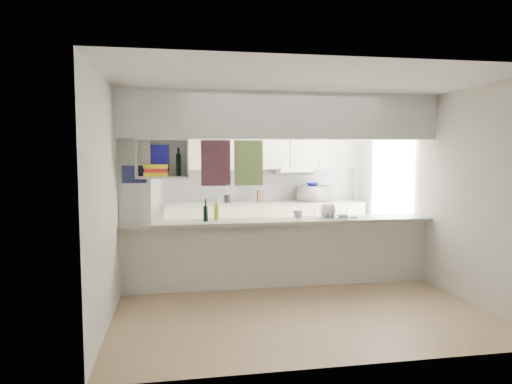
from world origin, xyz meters
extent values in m
plane|color=tan|center=(0.00, 0.00, 0.00)|extent=(4.80, 4.80, 0.00)
plane|color=white|center=(0.00, 0.00, 2.60)|extent=(4.80, 4.80, 0.00)
plane|color=silver|center=(0.00, 2.40, 1.30)|extent=(4.20, 0.00, 4.20)
plane|color=silver|center=(-2.10, 0.00, 1.30)|extent=(0.00, 4.80, 4.80)
plane|color=silver|center=(2.10, 0.00, 1.30)|extent=(0.00, 4.80, 4.80)
cube|color=silver|center=(0.00, 0.00, 0.44)|extent=(4.20, 0.15, 0.88)
cube|color=#AFA799|center=(0.00, 0.00, 0.90)|extent=(4.20, 0.50, 0.04)
cube|color=white|center=(0.00, 0.00, 2.30)|extent=(4.20, 0.50, 0.60)
cube|color=silver|center=(-1.90, 0.00, 1.30)|extent=(0.40, 0.18, 2.60)
cube|color=#191E4C|center=(-1.90, -0.10, 1.55)|extent=(0.30, 0.01, 0.22)
cube|color=white|center=(-1.90, -0.10, 1.32)|extent=(0.30, 0.01, 0.24)
cube|color=black|center=(-0.85, 0.22, 1.68)|extent=(0.40, 0.02, 0.62)
cube|color=#1A7561|center=(-0.40, 0.22, 1.68)|extent=(0.40, 0.02, 0.62)
cube|color=white|center=(-1.55, -0.10, 1.51)|extent=(0.65, 0.35, 0.02)
cube|color=white|center=(-1.55, -0.10, 1.99)|extent=(0.65, 0.35, 0.02)
cube|color=white|center=(-1.55, 0.06, 1.75)|extent=(0.65, 0.02, 0.50)
cube|color=white|center=(-1.86, -0.10, 1.75)|extent=(0.02, 0.35, 0.50)
cube|color=white|center=(-1.24, -0.10, 1.75)|extent=(0.02, 0.35, 0.50)
cube|color=yellow|center=(-1.63, -0.10, 1.55)|extent=(0.30, 0.24, 0.05)
cube|color=red|center=(-1.63, -0.10, 1.60)|extent=(0.28, 0.22, 0.05)
cube|color=yellow|center=(-1.63, -0.10, 1.65)|extent=(0.30, 0.24, 0.05)
cube|color=#0E0D91|center=(-1.60, 0.02, 1.75)|extent=(0.26, 0.02, 0.34)
cylinder|color=black|center=(-1.35, -0.10, 1.67)|extent=(0.06, 0.06, 0.28)
cube|color=beige|center=(0.20, 2.10, 0.45)|extent=(3.60, 0.60, 0.90)
cube|color=#AFA799|center=(0.20, 2.10, 0.91)|extent=(3.60, 0.63, 0.03)
cube|color=silver|center=(0.20, 2.38, 1.22)|extent=(3.60, 0.03, 0.60)
cube|color=beige|center=(0.00, 2.23, 1.88)|extent=(2.62, 0.34, 0.72)
cube|color=white|center=(0.75, 2.16, 1.48)|extent=(0.60, 0.46, 0.12)
cube|color=silver|center=(0.75, 1.93, 1.45)|extent=(0.60, 0.02, 0.05)
imported|color=white|center=(1.13, 2.13, 1.07)|extent=(0.61, 0.51, 0.29)
imported|color=#0E0D91|center=(1.09, 2.12, 1.24)|extent=(0.24, 0.24, 0.06)
cube|color=silver|center=(0.71, 0.00, 0.93)|extent=(0.40, 0.31, 0.01)
cylinder|color=white|center=(0.62, 0.00, 1.03)|extent=(0.02, 0.19, 0.19)
cylinder|color=white|center=(0.68, 0.00, 1.03)|extent=(0.02, 0.19, 0.19)
cylinder|color=white|center=(0.73, 0.00, 1.03)|extent=(0.02, 0.19, 0.19)
imported|color=white|center=(0.24, -0.03, 0.98)|extent=(0.13, 0.13, 0.10)
cylinder|color=black|center=(-1.01, -0.01, 1.02)|extent=(0.07, 0.07, 0.20)
cylinder|color=black|center=(-1.01, -0.01, 1.17)|extent=(0.02, 0.02, 0.09)
cylinder|color=#80A61B|center=(-0.86, 0.07, 1.03)|extent=(0.07, 0.07, 0.22)
cylinder|color=#80A61B|center=(-0.86, 0.07, 1.19)|extent=(0.02, 0.02, 0.09)
cylinder|color=silver|center=(0.66, 0.03, 0.95)|extent=(0.13, 0.13, 0.07)
cube|color=silver|center=(0.85, -0.07, 0.95)|extent=(0.13, 0.09, 0.06)
cube|color=black|center=(1.01, -0.04, 0.93)|extent=(0.14, 0.07, 0.01)
cylinder|color=black|center=(-0.49, 2.15, 0.99)|extent=(0.10, 0.10, 0.14)
cube|color=#58311E|center=(0.12, 2.18, 1.03)|extent=(0.12, 0.10, 0.21)
camera|label=1|loc=(-1.37, -5.97, 1.83)|focal=32.00mm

